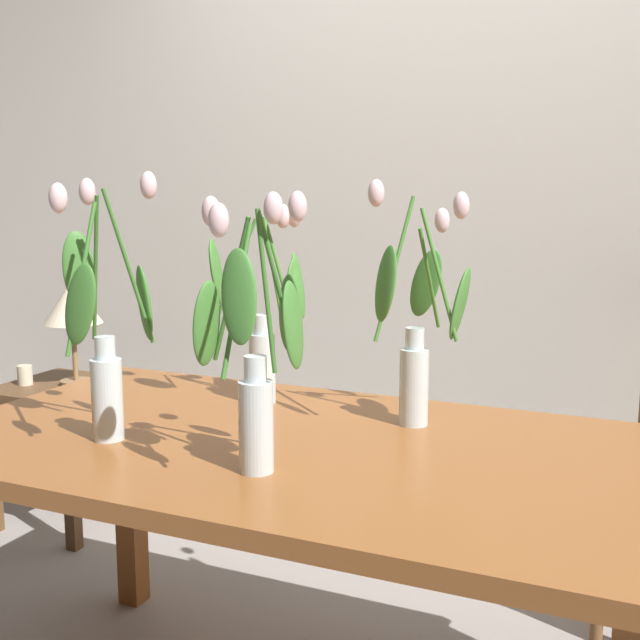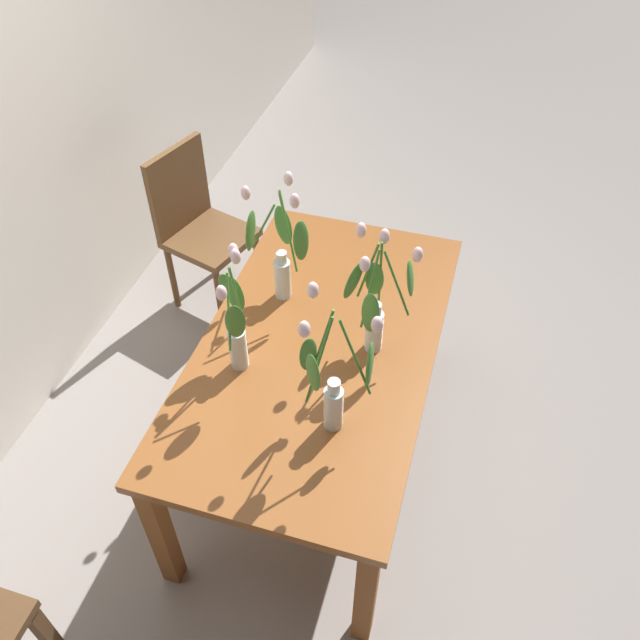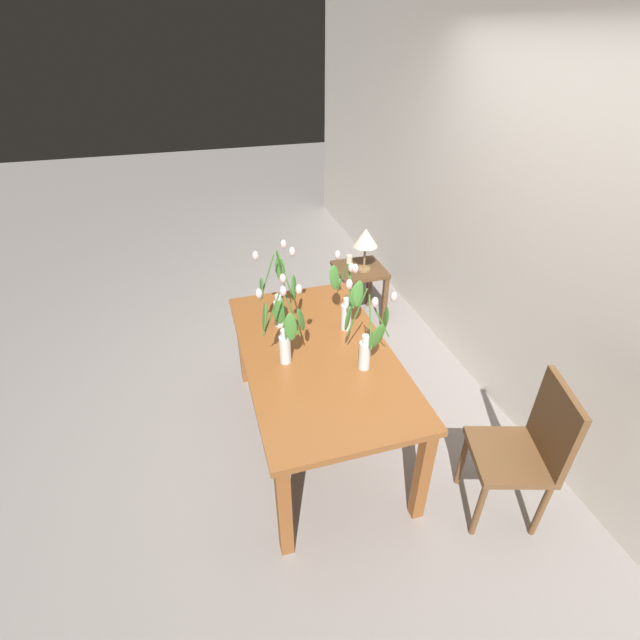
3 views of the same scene
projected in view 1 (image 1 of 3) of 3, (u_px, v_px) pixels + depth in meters
room_wall_rear at (459, 172)px, 2.96m from camera, size 9.00×0.10×2.70m
dining_table at (289, 479)px, 1.76m from camera, size 1.60×0.90×0.74m
tulip_vase_0 at (418, 337)px, 1.83m from camera, size 0.21×0.29×0.57m
tulip_vase_1 at (256, 359)px, 1.51m from camera, size 0.22×0.28×0.54m
tulip_vase_2 at (105, 343)px, 1.72m from camera, size 0.22×0.27×0.58m
tulip_vase_3 at (265, 325)px, 2.02m from camera, size 0.26×0.19×0.51m
side_table at (64, 414)px, 3.06m from camera, size 0.44×0.44×0.55m
table_lamp at (72, 305)px, 2.99m from camera, size 0.22×0.22×0.40m
pillar_candle at (25, 375)px, 3.03m from camera, size 0.06×0.06×0.07m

